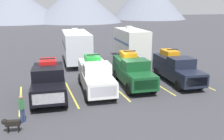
# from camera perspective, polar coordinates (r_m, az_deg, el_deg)

# --- Properties ---
(ground_plane) EXTENTS (240.00, 240.00, 0.00)m
(ground_plane) POSITION_cam_1_polar(r_m,az_deg,el_deg) (18.96, 0.53, -3.91)
(ground_plane) COLOR #38383D
(pickup_truck_a) EXTENTS (2.62, 5.47, 2.55)m
(pickup_truck_a) POSITION_cam_1_polar(r_m,az_deg,el_deg) (17.08, -14.40, -2.31)
(pickup_truck_a) COLOR black
(pickup_truck_a) RESTS_ON ground
(pickup_truck_b) EXTENTS (2.48, 5.79, 2.53)m
(pickup_truck_b) POSITION_cam_1_polar(r_m,az_deg,el_deg) (17.90, -3.87, -1.16)
(pickup_truck_b) COLOR white
(pickup_truck_b) RESTS_ON ground
(pickup_truck_c) EXTENTS (2.50, 5.65, 2.59)m
(pickup_truck_c) POSITION_cam_1_polar(r_m,az_deg,el_deg) (19.11, 4.73, -0.07)
(pickup_truck_c) COLOR #144723
(pickup_truck_c) RESTS_ON ground
(pickup_truck_d) EXTENTS (2.47, 5.88, 2.56)m
(pickup_truck_d) POSITION_cam_1_polar(r_m,az_deg,el_deg) (20.64, 14.56, 0.53)
(pickup_truck_d) COLOR black
(pickup_truck_d) RESTS_ON ground
(lot_stripe_a) EXTENTS (0.12, 5.50, 0.01)m
(lot_stripe_a) POSITION_cam_1_polar(r_m,az_deg,el_deg) (17.60, -20.36, -6.38)
(lot_stripe_a) COLOR gold
(lot_stripe_a) RESTS_ON ground
(lot_stripe_b) EXTENTS (0.12, 5.50, 0.01)m
(lot_stripe_b) POSITION_cam_1_polar(r_m,az_deg,el_deg) (17.76, -9.38, -5.42)
(lot_stripe_b) COLOR gold
(lot_stripe_b) RESTS_ON ground
(lot_stripe_c) EXTENTS (0.12, 5.50, 0.01)m
(lot_stripe_c) POSITION_cam_1_polar(r_m,az_deg,el_deg) (18.56, 1.00, -4.32)
(lot_stripe_c) COLOR gold
(lot_stripe_c) RESTS_ON ground
(lot_stripe_d) EXTENTS (0.12, 5.50, 0.01)m
(lot_stripe_d) POSITION_cam_1_polar(r_m,az_deg,el_deg) (19.90, 10.22, -3.23)
(lot_stripe_d) COLOR gold
(lot_stripe_d) RESTS_ON ground
(lot_stripe_e) EXTENTS (0.12, 5.50, 0.01)m
(lot_stripe_e) POSITION_cam_1_polar(r_m,az_deg,el_deg) (21.69, 18.08, -2.22)
(lot_stripe_e) COLOR gold
(lot_stripe_e) RESTS_ON ground
(camper_trailer_a) EXTENTS (3.10, 7.92, 3.67)m
(camper_trailer_a) POSITION_cam_1_polar(r_m,az_deg,el_deg) (26.18, -8.25, 5.54)
(camper_trailer_a) COLOR silver
(camper_trailer_a) RESTS_ON ground
(camper_trailer_b) EXTENTS (2.95, 7.32, 3.75)m
(camper_trailer_b) POSITION_cam_1_polar(r_m,az_deg,el_deg) (27.88, 4.46, 6.29)
(camper_trailer_b) COLOR silver
(camper_trailer_b) RESTS_ON ground
(person_a) EXTENTS (0.29, 0.28, 1.53)m
(person_a) POSITION_cam_1_polar(r_m,az_deg,el_deg) (13.96, -20.09, -8.02)
(person_a) COLOR navy
(person_a) RESTS_ON ground
(dog) EXTENTS (0.98, 0.39, 0.73)m
(dog) POSITION_cam_1_polar(r_m,az_deg,el_deg) (13.28, -22.40, -11.25)
(dog) COLOR black
(dog) RESTS_ON ground
(mountain_ridge) EXTENTS (140.90, 42.96, 17.53)m
(mountain_ridge) POSITION_cam_1_polar(r_m,az_deg,el_deg) (97.38, -14.89, 14.78)
(mountain_ridge) COLOR slate
(mountain_ridge) RESTS_ON ground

